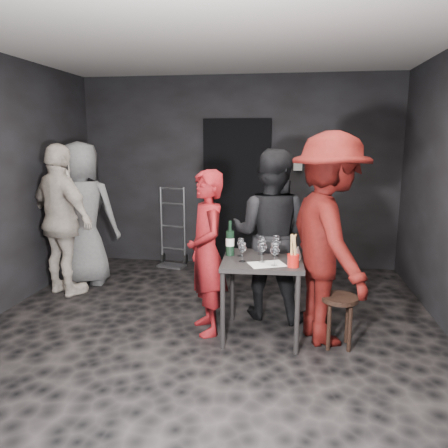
# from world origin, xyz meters

# --- Properties ---
(floor) EXTENTS (4.50, 5.00, 0.02)m
(floor) POSITION_xyz_m (0.00, 0.00, 0.00)
(floor) COLOR black
(floor) RESTS_ON ground
(ceiling) EXTENTS (4.50, 5.00, 0.02)m
(ceiling) POSITION_xyz_m (0.00, 0.00, 2.70)
(ceiling) COLOR silver
(ceiling) RESTS_ON ground
(wall_back) EXTENTS (4.50, 0.04, 2.70)m
(wall_back) POSITION_xyz_m (0.00, 2.50, 1.35)
(wall_back) COLOR black
(wall_back) RESTS_ON ground
(wall_front) EXTENTS (4.50, 0.04, 2.70)m
(wall_front) POSITION_xyz_m (0.00, -2.50, 1.35)
(wall_front) COLOR black
(wall_front) RESTS_ON ground
(doorway) EXTENTS (0.95, 0.10, 2.10)m
(doorway) POSITION_xyz_m (0.00, 2.44, 1.05)
(doorway) COLOR black
(doorway) RESTS_ON ground
(wallbox_upper) EXTENTS (0.12, 0.06, 0.12)m
(wallbox_upper) POSITION_xyz_m (0.85, 2.45, 1.45)
(wallbox_upper) COLOR #B7B7B2
(wallbox_upper) RESTS_ON wall_back
(wallbox_lower) EXTENTS (0.10, 0.06, 0.14)m
(wallbox_lower) POSITION_xyz_m (1.05, 2.45, 1.40)
(wallbox_lower) COLOR #B7B7B2
(wallbox_lower) RESTS_ON wall_back
(hand_truck) EXTENTS (0.38, 0.33, 1.15)m
(hand_truck) POSITION_xyz_m (-0.92, 2.27, 0.21)
(hand_truck) COLOR #B2B2B7
(hand_truck) RESTS_ON floor
(tasting_table) EXTENTS (0.72, 0.72, 0.75)m
(tasting_table) POSITION_xyz_m (0.51, 0.12, 0.65)
(tasting_table) COLOR black
(tasting_table) RESTS_ON floor
(stool) EXTENTS (0.33, 0.33, 0.47)m
(stool) POSITION_xyz_m (1.20, 0.00, 0.37)
(stool) COLOR black
(stool) RESTS_ON floor
(server_red) EXTENTS (0.60, 0.69, 1.60)m
(server_red) POSITION_xyz_m (-0.01, 0.15, 0.80)
(server_red) COLOR maroon
(server_red) RESTS_ON floor
(woman_black) EXTENTS (1.07, 0.74, 2.00)m
(woman_black) POSITION_xyz_m (0.56, 0.62, 1.00)
(woman_black) COLOR black
(woman_black) RESTS_ON floor
(man_maroon) EXTENTS (1.18, 1.69, 2.39)m
(man_maroon) POSITION_xyz_m (1.09, 0.13, 1.19)
(man_maroon) COLOR #470C0A
(man_maroon) RESTS_ON floor
(bystander_cream) EXTENTS (1.37, 1.10, 2.11)m
(bystander_cream) POSITION_xyz_m (-1.87, 0.92, 1.05)
(bystander_cream) COLOR #F3E1D0
(bystander_cream) RESTS_ON floor
(bystander_grey) EXTENTS (1.08, 0.62, 2.15)m
(bystander_grey) POSITION_xyz_m (-1.81, 1.33, 1.08)
(bystander_grey) COLOR slate
(bystander_grey) RESTS_ON floor
(tasting_mat) EXTENTS (0.36, 0.30, 0.00)m
(tasting_mat) POSITION_xyz_m (0.56, -0.06, 0.75)
(tasting_mat) COLOR white
(tasting_mat) RESTS_ON tasting_table
(wine_glass_a) EXTENTS (0.09, 0.09, 0.19)m
(wine_glass_a) POSITION_xyz_m (0.34, -0.00, 0.85)
(wine_glass_a) COLOR white
(wine_glass_a) RESTS_ON tasting_table
(wine_glass_b) EXTENTS (0.08, 0.08, 0.19)m
(wine_glass_b) POSITION_xyz_m (0.31, 0.17, 0.84)
(wine_glass_b) COLOR white
(wine_glass_b) RESTS_ON tasting_table
(wine_glass_c) EXTENTS (0.09, 0.09, 0.19)m
(wine_glass_c) POSITION_xyz_m (0.49, 0.26, 0.85)
(wine_glass_c) COLOR white
(wine_glass_c) RESTS_ON tasting_table
(wine_glass_d) EXTENTS (0.10, 0.10, 0.22)m
(wine_glass_d) POSITION_xyz_m (0.52, -0.00, 0.86)
(wine_glass_d) COLOR white
(wine_glass_d) RESTS_ON tasting_table
(wine_glass_e) EXTENTS (0.11, 0.11, 0.22)m
(wine_glass_e) POSITION_xyz_m (0.63, -0.09, 0.86)
(wine_glass_e) COLOR white
(wine_glass_e) RESTS_ON tasting_table
(wine_glass_f) EXTENTS (0.09, 0.09, 0.21)m
(wine_glass_f) POSITION_xyz_m (0.63, 0.22, 0.86)
(wine_glass_f) COLOR white
(wine_glass_f) RESTS_ON tasting_table
(wine_bottle) EXTENTS (0.08, 0.08, 0.33)m
(wine_bottle) POSITION_xyz_m (0.20, 0.20, 0.88)
(wine_bottle) COLOR black
(wine_bottle) RESTS_ON tasting_table
(breadstick_cup) EXTENTS (0.10, 0.10, 0.30)m
(breadstick_cup) POSITION_xyz_m (0.79, -0.10, 0.89)
(breadstick_cup) COLOR red
(breadstick_cup) RESTS_ON tasting_table
(reserved_card) EXTENTS (0.10, 0.14, 0.10)m
(reserved_card) POSITION_xyz_m (0.81, 0.15, 0.80)
(reserved_card) COLOR white
(reserved_card) RESTS_ON tasting_table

